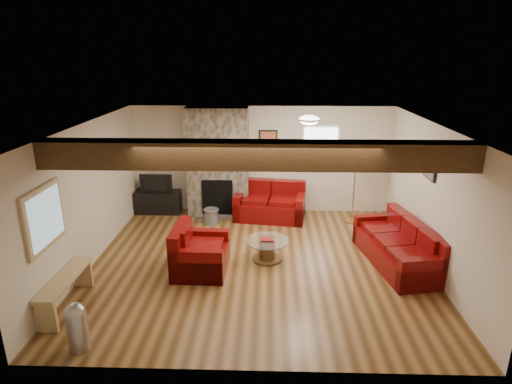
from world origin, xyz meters
TOP-DOWN VIEW (x-y plane):
  - room at (0.00, 0.00)m, footprint 8.00×8.00m
  - oak_beam at (0.00, -1.25)m, footprint 6.00×0.36m
  - chimney_breast at (-1.00, 2.49)m, footprint 1.40×0.67m
  - back_window at (1.35, 2.71)m, footprint 0.90×0.08m
  - hatch_window at (-2.96, -1.50)m, footprint 0.08×1.00m
  - ceiling_dome at (0.90, 0.90)m, footprint 0.40×0.40m
  - artwork_back at (0.15, 2.71)m, footprint 0.42×0.06m
  - artwork_right at (2.96, 0.30)m, footprint 0.06×0.55m
  - sofa_three at (2.48, 0.08)m, footprint 1.21×2.18m
  - loveseat at (0.20, 2.23)m, footprint 1.67×1.11m
  - armchair_red at (-1.00, -0.30)m, footprint 0.92×1.04m
  - coffee_table at (0.15, 0.15)m, footprint 0.81×0.81m
  - tv_cabinet at (-2.45, 2.53)m, footprint 1.06×0.43m
  - television at (-2.45, 2.53)m, footprint 0.75×0.10m
  - floor_lamp at (2.05, 2.06)m, footprint 0.41×0.41m
  - pine_bench at (-2.83, -1.48)m, footprint 0.31×1.32m
  - pedal_bin at (-2.24, -2.42)m, footprint 0.29×0.29m
  - coal_bucket at (-1.10, 1.89)m, footprint 0.37×0.37m

SIDE VIEW (x-z plane):
  - coal_bucket at x=-1.10m, z-range 0.00..0.34m
  - coffee_table at x=0.15m, z-range -0.01..0.41m
  - pine_bench at x=-2.83m, z-range 0.00..0.49m
  - tv_cabinet at x=-2.45m, z-range 0.00..0.53m
  - pedal_bin at x=-2.24m, z-range 0.00..0.67m
  - sofa_three at x=2.48m, z-range 0.00..0.80m
  - armchair_red at x=-1.00m, z-range 0.00..0.82m
  - loveseat at x=0.20m, z-range 0.00..0.83m
  - television at x=-2.45m, z-range 0.53..0.97m
  - chimney_breast at x=-1.00m, z-range -0.03..2.47m
  - room at x=0.00m, z-range -2.75..5.25m
  - floor_lamp at x=2.05m, z-range 0.56..2.15m
  - hatch_window at x=-2.96m, z-range 1.00..1.90m
  - back_window at x=1.35m, z-range 1.00..2.10m
  - artwork_back at x=0.15m, z-range 1.44..1.96m
  - artwork_right at x=2.96m, z-range 1.54..1.96m
  - oak_beam at x=0.00m, z-range 2.12..2.50m
  - ceiling_dome at x=0.90m, z-range 2.35..2.53m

